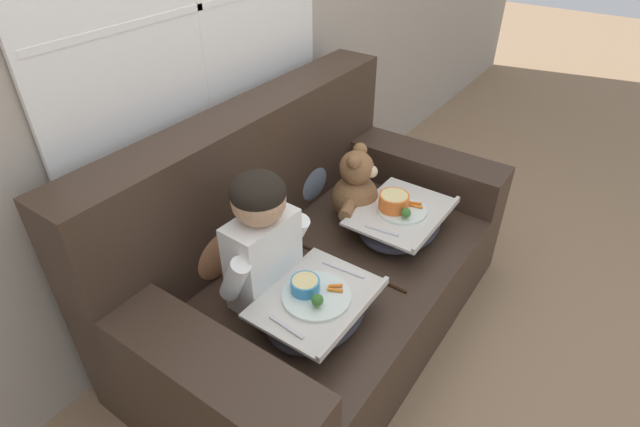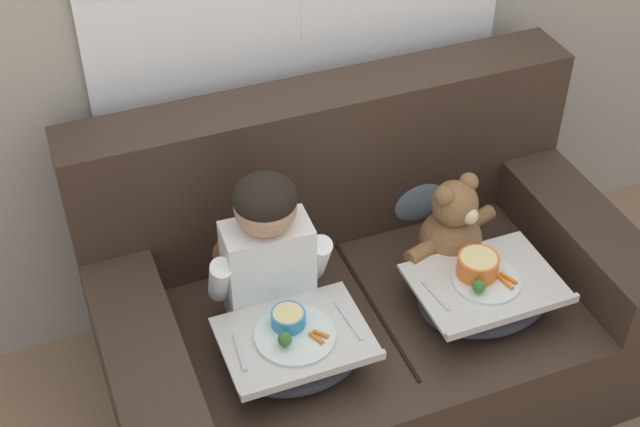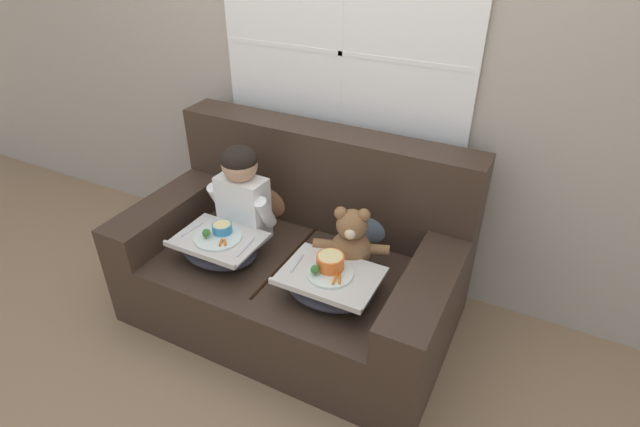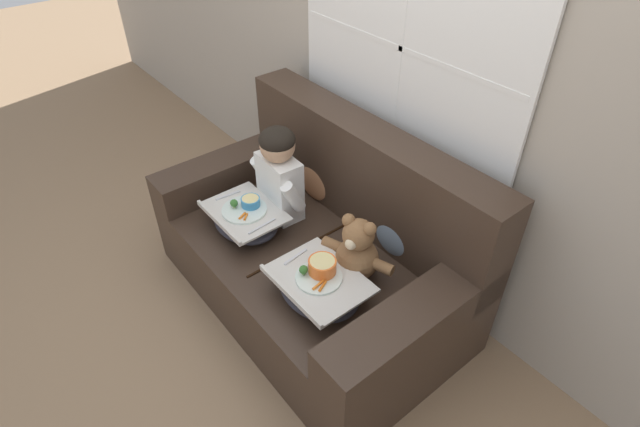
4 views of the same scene
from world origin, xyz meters
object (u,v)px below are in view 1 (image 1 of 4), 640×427
(throw_pillow_behind_teddy, at_px, (308,170))
(child_figure, at_px, (262,234))
(couch, at_px, (308,262))
(throw_pillow_behind_child, at_px, (212,238))
(lap_tray_child, at_px, (316,308))
(lap_tray_teddy, at_px, (400,221))
(teddy_bear, at_px, (356,189))

(throw_pillow_behind_teddy, relative_size, child_figure, 0.59)
(couch, relative_size, throw_pillow_behind_teddy, 5.43)
(throw_pillow_behind_child, bearing_deg, child_figure, -90.01)
(couch, bearing_deg, throw_pillow_behind_child, 144.09)
(couch, bearing_deg, child_figure, -173.65)
(lap_tray_child, xyz_separation_m, lap_tray_teddy, (0.63, 0.00, 0.00))
(throw_pillow_behind_teddy, bearing_deg, lap_tray_child, -141.88)
(teddy_bear, xyz_separation_m, lap_tray_child, (-0.63, -0.23, -0.08))
(couch, distance_m, child_figure, 0.48)
(lap_tray_teddy, bearing_deg, teddy_bear, 89.30)
(throw_pillow_behind_child, relative_size, lap_tray_child, 0.81)
(teddy_bear, bearing_deg, throw_pillow_behind_teddy, 90.32)
(throw_pillow_behind_teddy, distance_m, teddy_bear, 0.27)
(throw_pillow_behind_child, distance_m, throw_pillow_behind_teddy, 0.63)
(child_figure, relative_size, teddy_bear, 1.42)
(child_figure, bearing_deg, lap_tray_teddy, -20.15)
(throw_pillow_behind_teddy, distance_m, lap_tray_teddy, 0.50)
(throw_pillow_behind_teddy, height_order, teddy_bear, teddy_bear)
(throw_pillow_behind_teddy, xyz_separation_m, teddy_bear, (0.00, -0.27, -0.01))
(throw_pillow_behind_teddy, bearing_deg, couch, -144.09)
(child_figure, height_order, lap_tray_teddy, child_figure)
(lap_tray_teddy, bearing_deg, child_figure, 159.85)
(couch, distance_m, throw_pillow_behind_child, 0.45)
(throw_pillow_behind_teddy, distance_m, child_figure, 0.70)
(throw_pillow_behind_child, xyz_separation_m, throw_pillow_behind_teddy, (0.63, 0.00, 0.00))
(teddy_bear, height_order, lap_tray_child, teddy_bear)
(throw_pillow_behind_child, bearing_deg, throw_pillow_behind_teddy, 0.00)
(child_figure, xyz_separation_m, teddy_bear, (0.63, -0.00, -0.14))
(throw_pillow_behind_teddy, bearing_deg, teddy_bear, -89.68)
(throw_pillow_behind_child, distance_m, child_figure, 0.30)
(child_figure, bearing_deg, throw_pillow_behind_teddy, 22.67)
(throw_pillow_behind_child, height_order, lap_tray_child, throw_pillow_behind_child)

